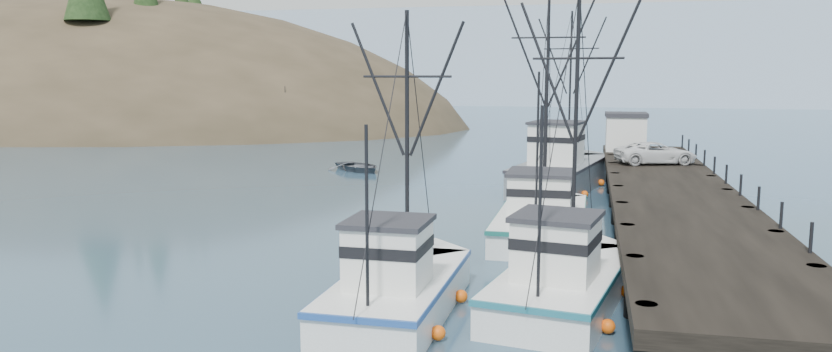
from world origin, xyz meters
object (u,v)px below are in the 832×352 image
(pier_shed, at_px, (626,131))
(pier, at_px, (671,193))
(work_vessel, at_px, (563,170))
(pickup_truck, at_px, (656,153))
(trawler_near, at_px, (565,279))
(motorboat, at_px, (358,171))
(trawler_far, at_px, (542,218))
(trawler_mid, at_px, (400,286))

(pier_shed, bearing_deg, pier, -85.24)
(pier_shed, bearing_deg, work_vessel, -124.11)
(pickup_truck, bearing_deg, trawler_near, 150.43)
(pier_shed, xyz_separation_m, pickup_truck, (1.50, -8.07, -0.73))
(pickup_truck, height_order, motorboat, pickup_truck)
(trawler_far, bearing_deg, trawler_mid, -106.63)
(work_vessel, height_order, pickup_truck, work_vessel)
(trawler_mid, bearing_deg, trawler_far, 73.37)
(pickup_truck, bearing_deg, pier, 161.69)
(trawler_mid, bearing_deg, pier_shed, 76.08)
(pier, relative_size, work_vessel, 3.06)
(motorboat, bearing_deg, trawler_near, -109.80)
(trawler_mid, relative_size, motorboat, 1.97)
(pickup_truck, bearing_deg, trawler_far, 136.89)
(pier, height_order, pier_shed, pier_shed)
(trawler_near, distance_m, pickup_truck, 24.39)
(trawler_far, xyz_separation_m, work_vessel, (0.41, 15.12, 0.41))
(trawler_mid, bearing_deg, pier, 58.22)
(trawler_mid, height_order, pier_shed, trawler_mid)
(pier, distance_m, trawler_mid, 18.89)
(pier, relative_size, trawler_near, 4.07)
(work_vessel, height_order, pier_shed, work_vessel)
(trawler_far, xyz_separation_m, motorboat, (-15.68, 20.34, -0.82))
(trawler_mid, xyz_separation_m, pickup_truck, (9.94, 25.97, 1.88))
(pier_shed, bearing_deg, pickup_truck, -79.46)
(pier_shed, distance_m, pickup_truck, 8.24)
(pier, xyz_separation_m, trawler_near, (-4.75, -13.92, -0.87))
(pier, xyz_separation_m, pickup_truck, (0.00, 9.93, 1.00))
(pier, distance_m, trawler_far, 7.10)
(pier_shed, distance_m, motorboat, 20.66)
(pickup_truck, bearing_deg, motorboat, 53.93)
(trawler_near, bearing_deg, pier, 71.15)
(trawler_near, bearing_deg, motorboat, 118.99)
(pickup_truck, relative_size, motorboat, 0.98)
(trawler_far, relative_size, pier_shed, 3.88)
(pier, relative_size, pier_shed, 13.75)
(pier, relative_size, trawler_far, 3.54)
(work_vessel, height_order, motorboat, work_vessel)
(pier, distance_m, pier_shed, 18.14)
(trawler_far, bearing_deg, work_vessel, 88.46)
(pier_shed, bearing_deg, motorboat, -176.99)
(trawler_mid, bearing_deg, trawler_near, 22.26)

